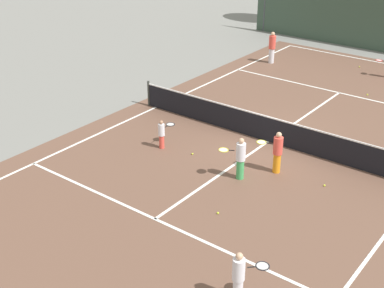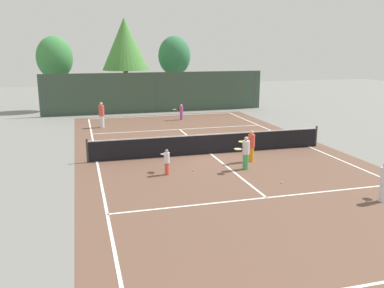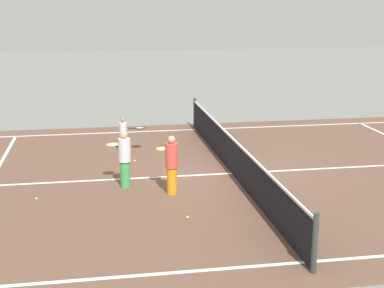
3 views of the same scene
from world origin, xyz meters
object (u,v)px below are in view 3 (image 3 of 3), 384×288
Objects in this scene: player_4 at (125,134)px; tennis_ball_6 at (135,161)px; player_5 at (171,164)px; tennis_ball_1 at (36,199)px; tennis_ball_4 at (188,217)px; player_1 at (124,158)px.

player_4 is 16.41× the size of tennis_ball_6.
player_4 is 0.74× the size of player_5.
tennis_ball_4 is at bearing 61.95° from tennis_ball_1.
player_1 is 2.37m from tennis_ball_6.
tennis_ball_6 is (1.20, 0.21, -0.54)m from player_4.
player_1 is 1.33× the size of player_4.
tennis_ball_1 is (4.07, -2.32, -0.54)m from player_4.
player_5 is (4.15, 0.91, 0.18)m from player_4.
player_4 reaches higher than tennis_ball_4.
player_4 is at bearing 176.84° from player_1.
tennis_ball_6 is at bearing 138.57° from tennis_ball_1.
player_4 is at bearing -167.68° from player_5.
tennis_ball_1 and tennis_ball_6 have the same top height.
player_1 is 2.80m from tennis_ball_4.
player_5 reaches higher than tennis_ball_1.
player_1 is at bearing -10.25° from tennis_ball_6.
tennis_ball_4 is at bearing 9.86° from tennis_ball_6.
player_5 is at bearing 12.32° from player_4.
tennis_ball_6 is at bearing 10.08° from player_4.
player_5 is at bearing 56.42° from player_1.
tennis_ball_6 is (-2.95, -0.69, -0.72)m from player_5.
player_4 reaches higher than tennis_ball_6.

